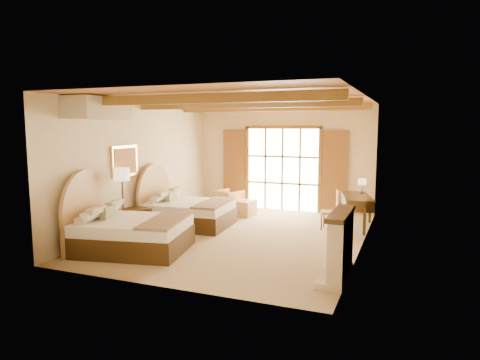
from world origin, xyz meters
The scene contains 19 objects.
floor centered at (0.00, 0.00, 0.00)m, with size 7.00×7.00×0.00m, color tan.
wall_back centered at (0.00, 3.50, 1.60)m, with size 5.50×5.50×0.00m, color beige.
wall_left centered at (-2.75, 0.00, 1.60)m, with size 7.00×7.00×0.00m, color beige.
wall_right centered at (2.75, 0.00, 1.60)m, with size 7.00×7.00×0.00m, color beige.
ceiling centered at (0.00, 0.00, 3.20)m, with size 7.00×7.00×0.00m, color #B96E3A.
ceiling_beams centered at (0.00, 0.00, 3.08)m, with size 5.39×4.60×0.18m, color olive, non-canonical shape.
french_doors centered at (0.00, 3.44, 1.25)m, with size 3.95×0.08×2.60m.
fireplace centered at (2.60, -2.00, 0.51)m, with size 0.46×1.40×1.16m.
painting centered at (-2.70, -0.75, 1.75)m, with size 0.06×0.95×0.75m.
canopy_valance centered at (-2.40, -2.00, 2.95)m, with size 0.70×1.40×0.45m, color beige.
bed_near centered at (-1.82, -1.99, 0.44)m, with size 2.53×2.07×1.46m.
bed_far centered at (-1.79, 0.42, 0.42)m, with size 2.23×1.75×1.40m.
nightstand centered at (-2.43, -0.71, 0.31)m, with size 0.51×0.51×0.61m, color #3E2911.
floor_lamp centered at (-2.50, -1.15, 1.38)m, with size 0.34×0.34×1.63m.
armchair centered at (-1.46, 2.63, 0.33)m, with size 0.70×0.72×0.66m, color tan.
ottoman centered at (-0.79, 2.16, 0.22)m, with size 0.61×0.61×0.44m, color tan.
desk centered at (2.43, 1.85, 0.44)m, with size 1.01×1.65×0.83m.
desk_chair centered at (1.86, 1.41, 0.31)m, with size 0.54×0.53×0.99m.
desk_lamp centered at (2.51, 2.26, 1.13)m, with size 0.20×0.20×0.39m.
Camera 1 is at (3.65, -9.20, 2.59)m, focal length 32.00 mm.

